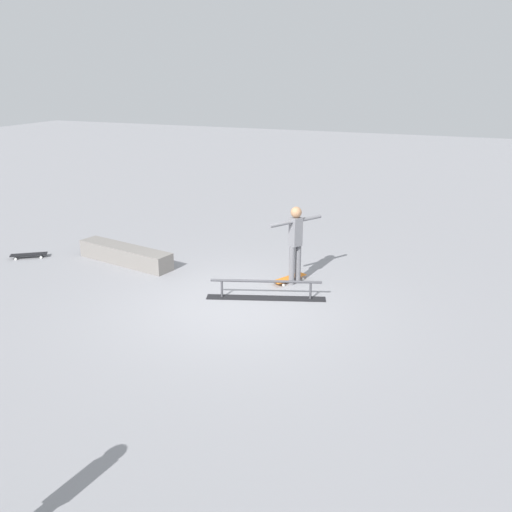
% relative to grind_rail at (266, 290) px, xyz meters
% --- Properties ---
extents(ground_plane, '(60.00, 60.00, 0.00)m').
position_rel_grind_rail_xyz_m(ground_plane, '(0.40, 0.55, -0.16)').
color(ground_plane, gray).
extents(grind_rail, '(2.20, 0.95, 0.37)m').
position_rel_grind_rail_xyz_m(grind_rail, '(0.00, 0.00, 0.00)').
color(grind_rail, black).
rests_on(grind_rail, ground_plane).
extents(skate_ledge, '(2.48, 0.95, 0.38)m').
position_rel_grind_rail_xyz_m(skate_ledge, '(3.63, -0.72, 0.03)').
color(skate_ledge, gray).
rests_on(skate_ledge, ground_plane).
extents(skater_main, '(0.73, 1.13, 1.59)m').
position_rel_grind_rail_xyz_m(skater_main, '(-0.26, -0.94, 0.76)').
color(skater_main, slate).
rests_on(skater_main, ground_plane).
extents(skateboard_main, '(0.53, 0.81, 0.09)m').
position_rel_grind_rail_xyz_m(skateboard_main, '(-0.13, -0.99, -0.09)').
color(skateboard_main, orange).
rests_on(skateboard_main, ground_plane).
extents(loose_skateboard_black, '(0.77, 0.62, 0.09)m').
position_rel_grind_rail_xyz_m(loose_skateboard_black, '(5.90, -0.19, -0.09)').
color(loose_skateboard_black, black).
rests_on(loose_skateboard_black, ground_plane).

